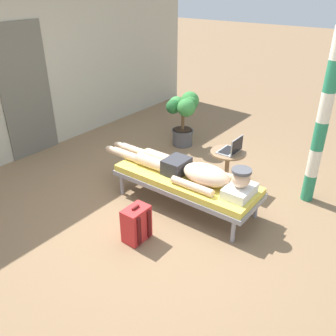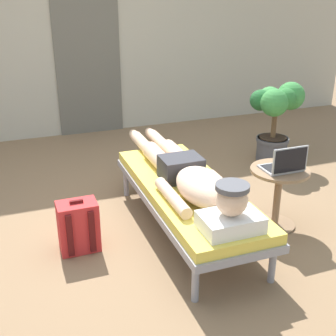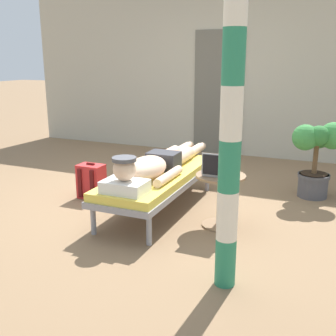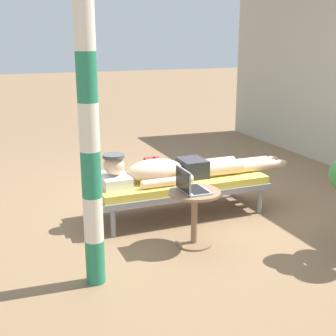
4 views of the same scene
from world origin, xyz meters
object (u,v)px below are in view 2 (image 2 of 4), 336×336
at_px(side_table, 278,188).
at_px(laptop, 285,165).
at_px(backpack, 78,227).
at_px(person_reclining, 190,177).
at_px(lounge_chair, 187,194).
at_px(potted_plant, 276,113).

bearing_deg(side_table, laptop, -90.00).
bearing_deg(backpack, laptop, -9.58).
bearing_deg(person_reclining, backpack, 173.40).
height_order(lounge_chair, potted_plant, potted_plant).
bearing_deg(lounge_chair, potted_plant, 35.81).
xyz_separation_m(person_reclining, side_table, (0.74, -0.12, -0.16)).
height_order(lounge_chair, person_reclining, person_reclining).
bearing_deg(laptop, potted_plant, 59.57).
xyz_separation_m(person_reclining, potted_plant, (1.51, 1.15, 0.05)).
xyz_separation_m(laptop, backpack, (-1.62, 0.27, -0.39)).
relative_size(person_reclining, laptop, 7.00).
xyz_separation_m(side_table, backpack, (-1.62, 0.22, -0.16)).
bearing_deg(lounge_chair, person_reclining, -90.00).
distance_m(lounge_chair, side_table, 0.76).
bearing_deg(potted_plant, backpack, -156.42).
bearing_deg(lounge_chair, laptop, -17.10).
distance_m(person_reclining, side_table, 0.77).
distance_m(laptop, backpack, 1.69).
relative_size(laptop, potted_plant, 0.34).
distance_m(side_table, laptop, 0.23).
bearing_deg(person_reclining, potted_plant, 37.17).
bearing_deg(side_table, potted_plant, 58.57).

